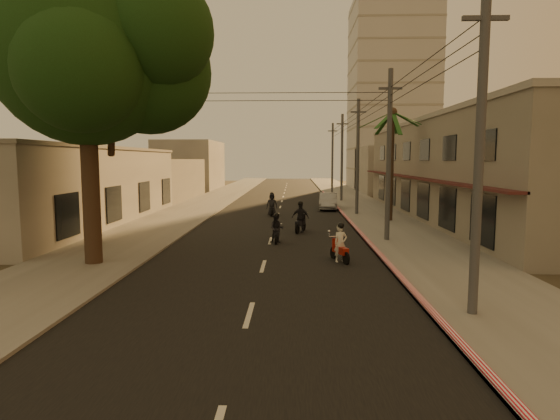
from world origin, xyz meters
The scene contains 19 objects.
ground centered at (0.00, 0.00, 0.00)m, with size 160.00×160.00×0.00m, color #383023.
road centered at (0.00, 20.00, 0.01)m, with size 10.00×140.00×0.02m, color black.
sidewalk_right centered at (7.50, 20.00, 0.06)m, with size 5.00×140.00×0.12m, color slate.
sidewalk_left centered at (-7.50, 20.00, 0.06)m, with size 5.00×140.00×0.12m, color slate.
curb_stripe centered at (5.10, 15.00, 0.10)m, with size 0.20×60.00×0.20m, color red.
shophouse_row centered at (13.95, 18.00, 3.65)m, with size 8.80×34.20×7.30m.
left_building centered at (-13.98, 14.00, 2.60)m, with size 8.20×24.20×5.20m.
distant_tower centered at (16.00, 56.00, 14.00)m, with size 12.10×12.10×28.00m.
broadleaf_tree centered at (-6.61, 2.14, 8.48)m, with size 9.60×8.70×12.10m.
palm_tree centered at (8.00, 16.00, 7.15)m, with size 5.00×5.00×8.20m.
utility_poles centered at (6.20, 20.00, 6.54)m, with size 1.20×48.26×9.00m.
filler_right centered at (14.00, 45.00, 3.00)m, with size 8.00×14.00×6.00m, color #9F9A90.
filler_left_near centered at (-14.00, 34.00, 2.20)m, with size 8.00×14.00×4.40m, color #9F9A90.
filler_left_far centered at (-14.00, 52.00, 3.50)m, with size 8.00×14.00×7.00m, color #9F9A90.
scooter_red centered at (3.23, 2.93, 0.77)m, with size 0.93×1.68×1.72m.
scooter_mid_a centered at (0.36, 7.45, 0.72)m, with size 0.78×1.64×1.60m.
scooter_mid_b centered at (1.64, 11.07, 0.87)m, with size 1.30×1.88×1.91m.
scooter_far_a centered at (-0.45, 19.19, 0.83)m, with size 0.90×1.89×1.86m.
parked_car centered at (4.26, 24.04, 0.72)m, with size 1.84×4.47×1.44m, color #93959A.
Camera 1 is at (1.25, -16.71, 4.35)m, focal length 30.00 mm.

